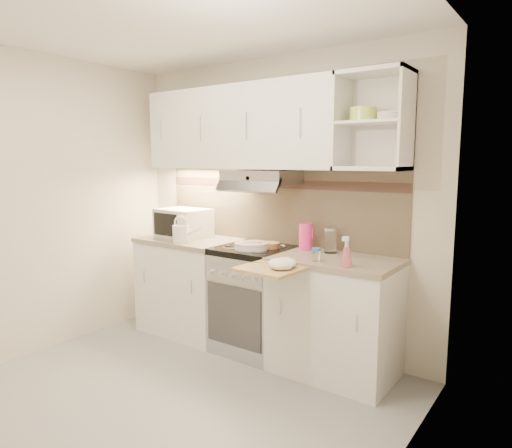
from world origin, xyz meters
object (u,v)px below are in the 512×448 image
(glass_jar, at_px, (331,240))
(spray_bottle, at_px, (347,254))
(pink_pitcher, at_px, (306,237))
(cutting_board, at_px, (270,269))
(electric_range, at_px, (255,299))
(plate_stack, at_px, (251,246))
(microwave, at_px, (183,223))
(watering_can, at_px, (182,233))

(glass_jar, relative_size, spray_bottle, 0.87)
(pink_pitcher, relative_size, spray_bottle, 0.96)
(cutting_board, bearing_deg, electric_range, 138.34)
(plate_stack, distance_m, glass_jar, 0.65)
(spray_bottle, bearing_deg, pink_pitcher, 129.58)
(microwave, bearing_deg, plate_stack, -3.83)
(watering_can, distance_m, plate_stack, 0.69)
(plate_stack, height_order, pink_pitcher, pink_pitcher)
(glass_jar, xyz_separation_m, spray_bottle, (0.31, -0.38, -0.01))
(spray_bottle, xyz_separation_m, cutting_board, (-0.45, -0.25, -0.12))
(cutting_board, bearing_deg, microwave, 162.86)
(plate_stack, relative_size, pink_pitcher, 1.29)
(microwave, bearing_deg, spray_bottle, -4.95)
(pink_pitcher, height_order, spray_bottle, spray_bottle)
(microwave, relative_size, spray_bottle, 2.18)
(watering_can, bearing_deg, plate_stack, -10.32)
(watering_can, distance_m, spray_bottle, 1.59)
(spray_bottle, bearing_deg, microwave, 157.06)
(pink_pitcher, distance_m, spray_bottle, 0.65)
(electric_range, xyz_separation_m, watering_can, (-0.66, -0.19, 0.53))
(microwave, height_order, spray_bottle, microwave)
(microwave, distance_m, cutting_board, 1.43)
(watering_can, height_order, spray_bottle, watering_can)
(plate_stack, bearing_deg, watering_can, -170.41)
(plate_stack, relative_size, glass_jar, 1.43)
(plate_stack, xyz_separation_m, cutting_board, (0.45, -0.39, -0.06))
(watering_can, xyz_separation_m, plate_stack, (0.68, 0.12, -0.06))
(electric_range, height_order, cutting_board, electric_range)
(watering_can, height_order, plate_stack, watering_can)
(watering_can, bearing_deg, spray_bottle, -20.82)
(watering_can, relative_size, glass_jar, 1.40)
(pink_pitcher, bearing_deg, spray_bottle, -55.18)
(microwave, xyz_separation_m, glass_jar, (1.48, 0.13, -0.04))
(microwave, height_order, pink_pitcher, microwave)
(electric_range, relative_size, spray_bottle, 3.99)
(spray_bottle, distance_m, cutting_board, 0.53)
(glass_jar, xyz_separation_m, cutting_board, (-0.15, -0.63, -0.13))
(watering_can, bearing_deg, glass_jar, -4.59)
(electric_range, height_order, microwave, microwave)
(glass_jar, bearing_deg, microwave, -174.84)
(pink_pitcher, relative_size, cutting_board, 0.52)
(electric_range, distance_m, watering_can, 0.87)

